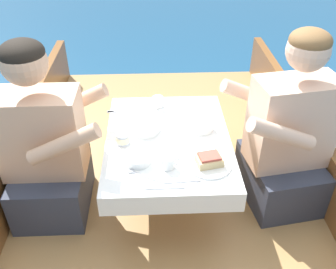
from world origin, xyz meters
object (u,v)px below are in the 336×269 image
object	(u,v)px
person_starboard	(287,140)
person_port	(46,150)
coffee_cup_port	(158,102)
coffee_cup_starboard	(168,162)
sandwich	(209,160)
tin_can	(123,139)

from	to	relation	value
person_starboard	person_port	bearing A→B (deg)	-7.99
coffee_cup_port	coffee_cup_starboard	xyz separation A→B (m)	(0.03, -0.53, -0.00)
sandwich	coffee_cup_port	world-z (taller)	coffee_cup_port
person_port	person_starboard	distance (m)	1.22
sandwich	coffee_cup_port	xyz separation A→B (m)	(-0.22, 0.53, -0.00)
sandwich	tin_can	xyz separation A→B (m)	(-0.40, 0.18, -0.00)
coffee_cup_starboard	person_port	bearing A→B (deg)	160.91
person_port	tin_can	xyz separation A→B (m)	(0.39, -0.02, 0.07)
sandwich	coffee_cup_starboard	distance (m)	0.18
coffee_cup_starboard	tin_can	bearing A→B (deg)	138.20
person_starboard	coffee_cup_port	size ratio (longest dim) A/B	10.91
person_starboard	sandwich	xyz separation A→B (m)	(-0.43, -0.22, 0.07)
person_starboard	coffee_cup_port	world-z (taller)	person_starboard
person_starboard	coffee_cup_starboard	xyz separation A→B (m)	(-0.62, -0.23, 0.06)
person_starboard	coffee_cup_starboard	bearing A→B (deg)	11.34
tin_can	coffee_cup_port	bearing A→B (deg)	62.51
coffee_cup_starboard	tin_can	world-z (taller)	coffee_cup_starboard
tin_can	coffee_cup_starboard	bearing A→B (deg)	-41.80
person_port	person_starboard	world-z (taller)	person_starboard
person_port	sandwich	world-z (taller)	person_port
coffee_cup_port	tin_can	size ratio (longest dim) A/B	1.33
person_port	sandwich	bearing A→B (deg)	-14.46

